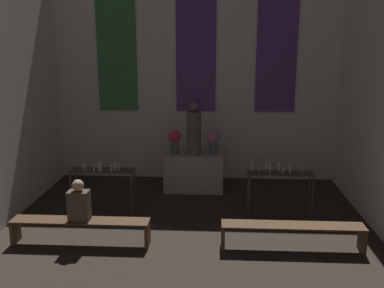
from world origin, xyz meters
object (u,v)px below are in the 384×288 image
object	(u,v)px
altar	(194,172)
person_seated	(79,203)
candle_rack_left	(103,176)
statue	(194,131)
flower_vase_right	(213,140)
pew_back_right	(292,231)
flower_vase_left	(175,140)
pew_back_left	(80,226)
candle_rack_right	(280,179)

from	to	relation	value
altar	person_seated	distance (m)	3.50
person_seated	candle_rack_left	bearing A→B (deg)	90.01
statue	person_seated	distance (m)	3.55
altar	flower_vase_right	distance (m)	0.91
flower_vase_right	pew_back_right	world-z (taller)	flower_vase_right
flower_vase_left	person_seated	bearing A→B (deg)	-115.05
altar	person_seated	bearing A→B (deg)	-121.79
pew_back_left	flower_vase_right	bearing A→B (deg)	52.33
statue	pew_back_right	bearing A→B (deg)	-58.22
altar	candle_rack_left	distance (m)	2.31
pew_back_right	person_seated	world-z (taller)	person_seated
altar	pew_back_right	xyz separation A→B (m)	(1.83, -2.96, -0.10)
altar	candle_rack_left	world-z (taller)	candle_rack_left
candle_rack_left	person_seated	size ratio (longest dim) A/B	1.82
statue	altar	bearing A→B (deg)	0.00
pew_back_left	pew_back_right	bearing A→B (deg)	0.00
pew_back_left	pew_back_right	size ratio (longest dim) A/B	1.00
statue	pew_back_right	size ratio (longest dim) A/B	0.51
altar	flower_vase_left	size ratio (longest dim) A/B	2.44
person_seated	statue	bearing A→B (deg)	58.21
candle_rack_left	pew_back_right	bearing A→B (deg)	-23.43
altar	statue	bearing A→B (deg)	0.00
flower_vase_left	pew_back_left	size ratio (longest dim) A/B	0.24
statue	pew_back_right	world-z (taller)	statue
altar	pew_back_right	size ratio (longest dim) A/B	0.57
flower_vase_right	pew_back_left	size ratio (longest dim) A/B	0.24
flower_vase_right	person_seated	xyz separation A→B (m)	(-2.28, -2.96, -0.46)
candle_rack_right	pew_back_left	world-z (taller)	candle_rack_right
pew_back_left	person_seated	size ratio (longest dim) A/B	3.30
flower_vase_left	pew_back_right	xyz separation A→B (m)	(2.28, -2.96, -0.89)
candle_rack_right	altar	bearing A→B (deg)	143.27
statue	pew_back_left	xyz separation A→B (m)	(-1.83, -2.96, -1.11)
pew_back_left	candle_rack_right	bearing A→B (deg)	23.54
flower_vase_right	pew_back_right	bearing A→B (deg)	-64.96
pew_back_right	person_seated	bearing A→B (deg)	180.00
pew_back_right	pew_back_left	bearing A→B (deg)	180.00
candle_rack_right	pew_back_right	size ratio (longest dim) A/B	0.55
flower_vase_right	pew_back_left	bearing A→B (deg)	-127.67
altar	flower_vase_right	world-z (taller)	flower_vase_right
pew_back_left	pew_back_right	xyz separation A→B (m)	(3.67, 0.00, 0.00)
statue	flower_vase_right	xyz separation A→B (m)	(0.45, 0.00, -0.22)
flower_vase_left	person_seated	distance (m)	3.30
altar	statue	size ratio (longest dim) A/B	1.12
pew_back_left	pew_back_right	world-z (taller)	same
altar	flower_vase_left	distance (m)	0.91
person_seated	altar	bearing A→B (deg)	58.21
flower_vase_left	pew_back_left	xyz separation A→B (m)	(-1.38, -2.96, -0.89)
person_seated	pew_back_right	bearing A→B (deg)	-0.00
flower_vase_right	person_seated	distance (m)	3.76
candle_rack_right	person_seated	xyz separation A→B (m)	(-3.66, -1.59, 0.02)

